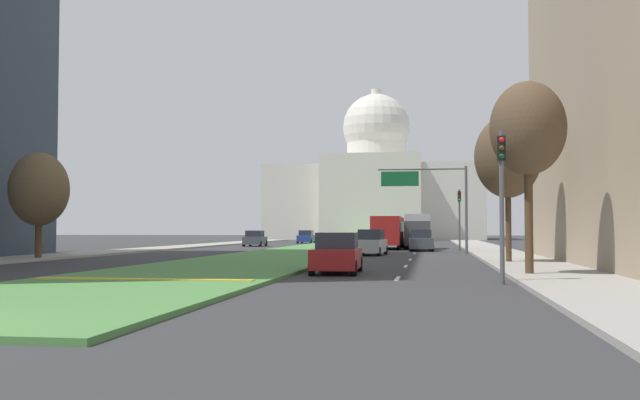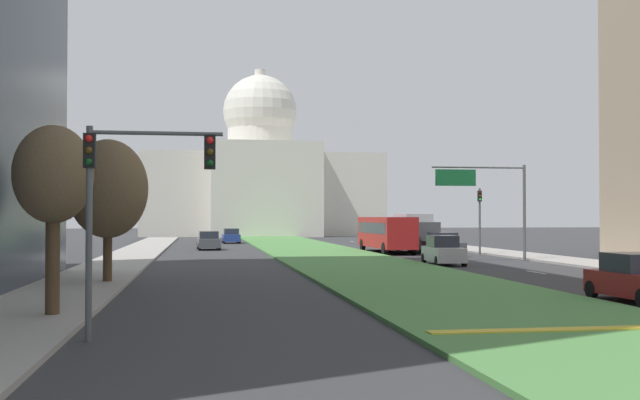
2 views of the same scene
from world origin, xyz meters
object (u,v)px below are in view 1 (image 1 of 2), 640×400
traffic_light_near_right (502,186)px  sedan_very_far (306,237)px  overhead_guide_sign (432,191)px  box_truck_delivery (418,231)px  street_tree_left_mid (39,189)px  street_tree_right_mid (508,157)px  sedan_lead_stopped (337,254)px  sedan_distant (421,241)px  sedan_midblock (371,243)px  city_bus (388,230)px  traffic_light_far_right (459,212)px  street_tree_right_near (528,129)px  sedan_far_horizon (255,239)px  capitol_building (376,191)px

traffic_light_near_right → sedan_very_far: traffic_light_near_right is taller
overhead_guide_sign → box_truck_delivery: bearing=95.5°
sedan_very_far → street_tree_left_mid: bearing=-98.2°
street_tree_right_mid → sedan_very_far: 55.97m
overhead_guide_sign → sedan_lead_stopped: 24.79m
overhead_guide_sign → sedan_distant: bearing=97.6°
sedan_midblock → city_bus: bearing=89.0°
traffic_light_near_right → traffic_light_far_right: 37.12m
traffic_light_far_right → street_tree_right_mid: street_tree_right_mid is taller
overhead_guide_sign → street_tree_right_mid: bearing=-75.2°
street_tree_right_near → city_bus: (-7.67, 38.23, -3.97)m
street_tree_right_near → sedan_distant: (-4.63, 32.38, -4.91)m
traffic_light_near_right → sedan_midblock: bearing=104.2°
traffic_light_near_right → sedan_lead_stopped: traffic_light_near_right is taller
traffic_light_far_right → sedan_midblock: (-6.58, -11.12, -2.47)m
sedan_lead_stopped → sedan_midblock: (-0.29, 20.94, 0.04)m
box_truck_delivery → sedan_distant: bearing=-86.9°
sedan_far_horizon → street_tree_left_mid: bearing=-97.8°
street_tree_right_near → sedan_midblock: size_ratio=1.65×
capitol_building → street_tree_right_near: 100.96m
overhead_guide_sign → street_tree_right_near: 25.62m
street_tree_left_mid → traffic_light_near_right: bearing=-30.5°
sedan_very_far → capitol_building: bearing=80.7°
box_truck_delivery → city_bus: size_ratio=0.58×
sedan_midblock → traffic_light_far_right: bearing=59.4°
traffic_light_near_right → street_tree_left_mid: (-25.54, 15.07, 0.90)m
traffic_light_near_right → street_tree_left_mid: street_tree_left_mid is taller
traffic_light_far_right → overhead_guide_sign: size_ratio=0.79×
capitol_building → box_truck_delivery: (8.47, -61.22, -6.84)m
street_tree_left_mid → city_bus: bearing=54.6°
capitol_building → box_truck_delivery: bearing=-82.1°
street_tree_left_mid → overhead_guide_sign: bearing=31.3°
capitol_building → box_truck_delivery: capitol_building is taller
box_truck_delivery → overhead_guide_sign: bearing=-84.5°
traffic_light_near_right → city_bus: bearing=98.5°
sedan_very_far → city_bus: (11.90, -24.20, 0.99)m
sedan_lead_stopped → sedan_distant: (3.04, 31.21, 0.03)m
street_tree_left_mid → traffic_light_far_right: bearing=40.8°
sedan_midblock → sedan_very_far: (-11.60, 40.32, -0.07)m
sedan_lead_stopped → sedan_distant: size_ratio=0.88×
sedan_very_far → street_tree_right_mid: bearing=-69.1°
sedan_midblock → sedan_very_far: size_ratio=1.02×
capitol_building → street_tree_right_mid: (13.72, -89.69, -2.85)m
box_truck_delivery → sedan_midblock: bearing=-100.1°
street_tree_left_mid → sedan_midblock: street_tree_left_mid is taller
capitol_building → traffic_light_far_right: capitol_building is taller
traffic_light_far_right → sedan_distant: 4.17m
capitol_building → box_truck_delivery: 62.18m
sedan_distant → sedan_far_horizon: bearing=142.6°
sedan_far_horizon → city_bus: city_bus is taller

